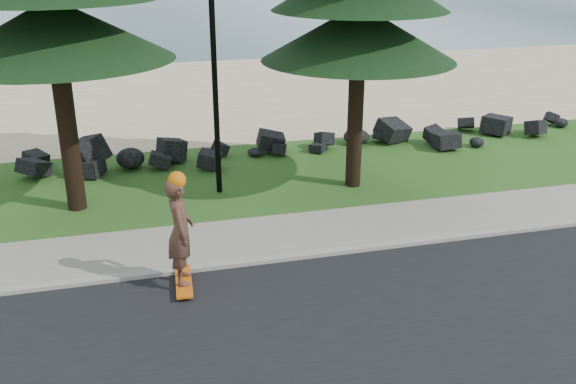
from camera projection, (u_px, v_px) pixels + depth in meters
name	position (u px, v px, depth m)	size (l,w,h in m)	color
ground	(243.00, 245.00, 13.68)	(160.00, 160.00, 0.00)	#2A5B1C
road	(299.00, 374.00, 9.63)	(160.00, 7.00, 0.02)	black
kerb	(251.00, 262.00, 12.85)	(160.00, 0.20, 0.10)	#A19D91
sidewalk	(241.00, 239.00, 13.85)	(160.00, 2.00, 0.08)	gray
beach_sand	(178.00, 95.00, 26.72)	(160.00, 15.00, 0.01)	tan
ocean	(140.00, 8.00, 59.56)	(160.00, 58.00, 0.01)	#345664
seawall_boulders	(207.00, 162.00, 18.72)	(60.00, 2.40, 1.10)	black
lamp_post	(213.00, 28.00, 15.03)	(0.25, 0.14, 8.14)	black
skateboarder	(180.00, 232.00, 11.63)	(0.54, 1.24, 2.28)	#E45D0D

